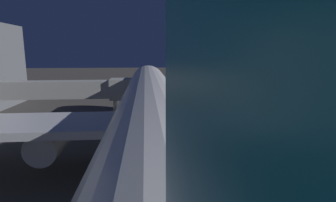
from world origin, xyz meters
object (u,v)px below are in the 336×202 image
Objects in this scene: ops_van at (317,102)px; ground_crew_by_belt_loader at (233,102)px; airliner_at_gate at (152,116)px; traffic_cone_nose_starboard at (137,108)px; jet_bridge at (65,90)px; traffic_cone_nose_port at (160,108)px.

ops_van reaches higher than ground_crew_by_belt_loader.
airliner_at_gate reaches higher than ground_crew_by_belt_loader.
traffic_cone_nose_starboard is at bearing -85.51° from airliner_at_gate.
jet_bridge is at bearing 9.61° from ops_van.
traffic_cone_nose_starboard is (34.12, -3.94, -1.49)m from ops_van.
traffic_cone_nose_port is (-2.20, -28.01, -5.28)m from airliner_at_gate.
jet_bridge is at bearing 38.25° from traffic_cone_nose_port.
ops_van is 30.02m from traffic_cone_nose_port.
ground_crew_by_belt_loader is at bearing -174.79° from traffic_cone_nose_starboard.
traffic_cone_nose_port is at bearing 6.68° from ground_crew_by_belt_loader.
jet_bridge reaches higher than traffic_cone_nose_port.
jet_bridge is at bearing 23.86° from ground_crew_by_belt_loader.
ground_crew_by_belt_loader is (-29.91, -13.23, -4.71)m from jet_bridge.
ops_van reaches higher than traffic_cone_nose_port.
ground_crew_by_belt_loader is at bearing -120.58° from airliner_at_gate.
airliner_at_gate is 107.27× the size of traffic_cone_nose_port.
traffic_cone_nose_starboard is (19.82, 1.81, -0.71)m from ground_crew_by_belt_loader.
ops_van is at bearing -142.98° from airliner_at_gate.
jet_bridge is 16.17m from traffic_cone_nose_starboard.
ground_crew_by_belt_loader is 3.23× the size of traffic_cone_nose_starboard.
ground_crew_by_belt_loader is 3.23× the size of traffic_cone_nose_port.
traffic_cone_nose_port is (29.72, -3.94, -1.49)m from ops_van.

